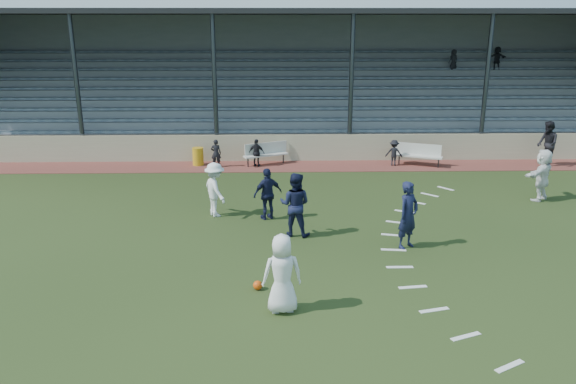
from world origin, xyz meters
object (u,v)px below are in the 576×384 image
(trash_bin, at_px, (198,156))
(player_white_lead, at_px, (282,274))
(bench_left, at_px, (266,152))
(player_navy_lead, at_px, (408,215))
(official, at_px, (547,144))
(football, at_px, (258,285))
(bench_right, at_px, (418,153))

(trash_bin, distance_m, player_white_lead, 13.45)
(trash_bin, relative_size, player_white_lead, 0.43)
(bench_left, xyz_separation_m, trash_bin, (-2.98, -0.11, -0.18))
(player_navy_lead, height_order, official, official)
(player_white_lead, distance_m, official, 17.10)
(trash_bin, relative_size, football, 3.48)
(trash_bin, bearing_deg, bench_left, 2.04)
(player_white_lead, relative_size, player_navy_lead, 0.93)
(trash_bin, bearing_deg, official, -1.82)
(trash_bin, relative_size, player_navy_lead, 0.40)
(bench_right, distance_m, trash_bin, 9.66)
(bench_left, distance_m, official, 12.25)
(football, height_order, official, official)
(player_white_lead, bearing_deg, football, -68.84)
(player_white_lead, xyz_separation_m, official, (11.68, 12.49, 0.10))
(football, height_order, player_navy_lead, player_navy_lead)
(trash_bin, distance_m, football, 12.31)
(player_navy_lead, bearing_deg, bench_left, 74.81)
(player_white_lead, bearing_deg, trash_bin, -82.89)
(trash_bin, height_order, player_white_lead, player_white_lead)
(bench_right, height_order, official, official)
(football, relative_size, player_navy_lead, 0.12)
(trash_bin, xyz_separation_m, official, (15.20, -0.48, 0.59))
(bench_left, distance_m, player_navy_lead, 10.39)
(bench_left, xyz_separation_m, player_white_lead, (0.55, -13.08, 0.31))
(bench_right, height_order, trash_bin, bench_right)
(bench_right, relative_size, football, 8.99)
(trash_bin, distance_m, player_navy_lead, 11.81)
(football, bearing_deg, player_white_lead, -60.74)
(bench_left, relative_size, official, 1.01)
(trash_bin, bearing_deg, football, -76.12)
(bench_left, relative_size, player_white_lead, 1.11)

